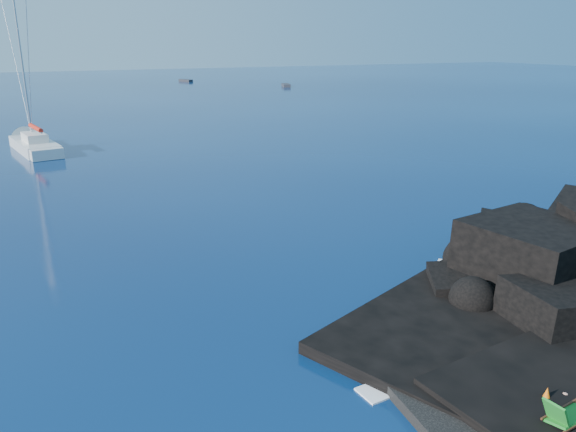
# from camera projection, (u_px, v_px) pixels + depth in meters

# --- Properties ---
(beach) EXTENTS (9.08, 6.86, 0.70)m
(beach) POSITION_uv_depth(u_px,v_px,m) (539.00, 396.00, 16.59)
(beach) COLOR black
(beach) RESTS_ON ground
(surf_foam) EXTENTS (10.00, 8.00, 0.06)m
(surf_foam) POSITION_uv_depth(u_px,v_px,m) (449.00, 326.00, 20.67)
(surf_foam) COLOR white
(surf_foam) RESTS_ON ground
(sailboat) EXTENTS (5.16, 14.11, 14.49)m
(sailboat) POSITION_uv_depth(u_px,v_px,m) (35.00, 151.00, 53.20)
(sailboat) COLOR silver
(sailboat) RESTS_ON ground
(deck_chair) EXTENTS (1.79, 0.94, 1.18)m
(deck_chair) POSITION_uv_depth(u_px,v_px,m) (573.00, 407.00, 14.58)
(deck_chair) COLOR #1B7923
(deck_chair) RESTS_ON beach
(towel) EXTENTS (2.16, 1.41, 0.05)m
(towel) POSITION_uv_depth(u_px,v_px,m) (556.00, 408.00, 15.44)
(towel) COLOR silver
(towel) RESTS_ON beach
(sunbather) EXTENTS (1.94, 0.94, 0.26)m
(sunbather) POSITION_uv_depth(u_px,v_px,m) (557.00, 404.00, 15.40)
(sunbather) COLOR tan
(sunbather) RESTS_ON towel
(marker_cone) EXTENTS (0.43, 0.43, 0.57)m
(marker_cone) POSITION_uv_depth(u_px,v_px,m) (546.00, 397.00, 15.53)
(marker_cone) COLOR orange
(marker_cone) RESTS_ON beach
(distant_boat_a) EXTENTS (2.81, 4.29, 0.55)m
(distant_boat_a) POSITION_uv_depth(u_px,v_px,m) (186.00, 82.00, 141.90)
(distant_boat_a) COLOR #242429
(distant_boat_a) RESTS_ON ground
(distant_boat_b) EXTENTS (2.95, 5.12, 0.65)m
(distant_boat_b) POSITION_uv_depth(u_px,v_px,m) (286.00, 87.00, 126.48)
(distant_boat_b) COLOR #2B2B30
(distant_boat_b) RESTS_ON ground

